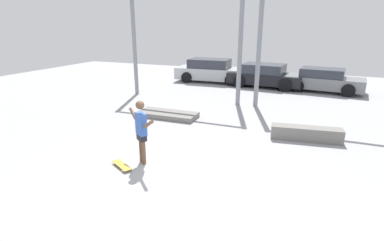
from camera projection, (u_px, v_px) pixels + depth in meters
ground_plane at (183, 171)px, 7.59m from camera, size 36.00×36.00×0.00m
skateboarder at (141, 128)px, 7.75m from camera, size 1.21×0.87×1.72m
skateboard at (122, 165)px, 7.77m from camera, size 0.77×0.55×0.08m
grind_box at (306, 134)px, 9.57m from camera, size 2.22×0.77×0.44m
manual_pad at (167, 115)px, 11.99m from camera, size 2.42×1.05×0.20m
canopy_support_left at (183, 30)px, 13.95m from camera, size 5.68×0.20×5.33m
canopy_support_right at (331, 31)px, 11.63m from camera, size 5.68×0.20×5.33m
parked_car_silver at (211, 71)px, 19.16m from camera, size 4.63×2.16×1.45m
parked_car_black at (265, 76)px, 17.66m from camera, size 4.40×2.31×1.33m
parked_car_grey at (324, 80)px, 16.41m from camera, size 4.15×2.17×1.26m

